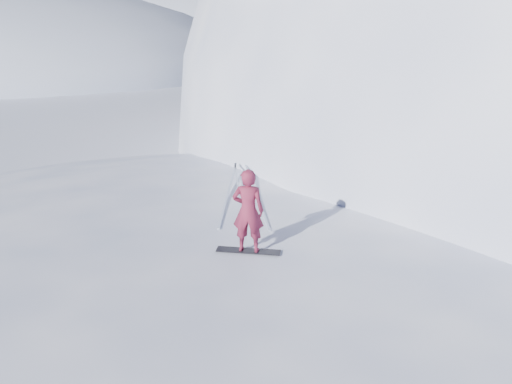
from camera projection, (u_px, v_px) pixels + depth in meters
near_ridge at (275, 315)px, 13.27m from camera, size 36.00×28.00×4.80m
peak_shoulder at (480, 160)px, 27.55m from camera, size 28.00×24.00×18.00m
far_ridge_c at (169, 49)px, 119.34m from camera, size 140.00×90.00×36.00m
wind_bumps at (210, 328)px, 12.72m from camera, size 16.00×14.40×1.00m
snowboard at (248, 251)px, 11.47m from camera, size 1.49×0.33×0.02m
snowboarder at (248, 211)px, 11.14m from camera, size 0.73×0.49×1.95m
board_tracks at (241, 190)px, 15.41m from camera, size 2.23×5.95×0.04m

